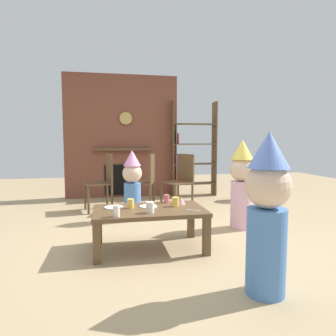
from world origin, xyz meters
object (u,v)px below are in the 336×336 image
at_px(coffee_table, 149,215).
at_px(paper_cup_center, 116,211).
at_px(bookshelf, 190,154).
at_px(child_by_the_chairs, 132,183).
at_px(potted_plant_tall, 249,180).
at_px(paper_plate_front, 148,206).
at_px(paper_cup_far_left, 131,204).
at_px(paper_cup_far_right, 176,202).
at_px(paper_plate_rear, 114,207).
at_px(dining_chair_left, 104,179).
at_px(dining_chair_right, 181,178).
at_px(paper_cup_near_right, 167,199).
at_px(child_with_cone_hat, 267,210).
at_px(child_in_pink, 242,182).
at_px(birthday_cake_slice, 181,200).
at_px(dining_chair_middle, 146,179).
at_px(paper_cup_near_left, 150,207).

distance_m(coffee_table, paper_cup_center, 0.45).
bearing_deg(bookshelf, child_by_the_chairs, -128.16).
bearing_deg(bookshelf, potted_plant_tall, -34.64).
bearing_deg(paper_plate_front, paper_cup_far_left, -174.94).
distance_m(paper_cup_far_right, paper_plate_rear, 0.65).
bearing_deg(dining_chair_left, dining_chair_right, 163.14).
relative_size(paper_cup_near_right, child_with_cone_hat, 0.08).
relative_size(paper_cup_center, child_in_pink, 0.09).
bearing_deg(paper_plate_rear, paper_cup_near_right, 15.40).
distance_m(bookshelf, child_with_cone_hat, 3.96).
relative_size(birthday_cake_slice, child_in_pink, 0.09).
relative_size(paper_cup_far_left, child_with_cone_hat, 0.08).
height_order(child_in_pink, dining_chair_right, child_in_pink).
distance_m(paper_plate_rear, dining_chair_left, 1.75).
distance_m(bookshelf, birthday_cake_slice, 2.85).
xyz_separation_m(coffee_table, paper_plate_front, (-0.00, 0.09, 0.07)).
bearing_deg(dining_chair_right, dining_chair_middle, -27.97).
relative_size(paper_cup_far_left, dining_chair_left, 0.11).
bearing_deg(child_by_the_chairs, paper_cup_far_right, 14.28).
height_order(bookshelf, paper_cup_far_right, bookshelf).
bearing_deg(paper_plate_rear, bookshelf, 59.88).
height_order(coffee_table, potted_plant_tall, potted_plant_tall).
bearing_deg(child_by_the_chairs, paper_cup_center, -14.16).
bearing_deg(child_by_the_chairs, paper_cup_far_left, -9.38).
relative_size(paper_plate_rear, birthday_cake_slice, 1.96).
bearing_deg(dining_chair_left, child_in_pink, 130.23).
bearing_deg(child_in_pink, paper_cup_center, 3.66).
bearing_deg(paper_cup_center, dining_chair_middle, 75.21).
height_order(bookshelf, paper_plate_rear, bookshelf).
xyz_separation_m(bookshelf, potted_plant_tall, (0.97, -0.67, -0.48)).
xyz_separation_m(paper_cup_far_right, paper_plate_front, (-0.29, 0.03, -0.04)).
bearing_deg(dining_chair_middle, paper_cup_near_right, 108.53).
bearing_deg(paper_cup_near_right, paper_plate_front, -140.66).
bearing_deg(paper_cup_far_right, paper_cup_center, -153.11).
bearing_deg(paper_cup_near_left, potted_plant_tall, 46.75).
distance_m(paper_cup_far_left, paper_plate_front, 0.19).
distance_m(coffee_table, child_by_the_chairs, 1.20).
distance_m(dining_chair_left, potted_plant_tall, 2.70).
bearing_deg(birthday_cake_slice, paper_cup_far_right, -131.31).
distance_m(paper_cup_near_left, dining_chair_middle, 1.95).
xyz_separation_m(bookshelf, paper_cup_far_left, (-1.42, -2.78, -0.38)).
bearing_deg(paper_cup_near_right, paper_cup_far_left, -153.65).
distance_m(child_by_the_chairs, dining_chair_middle, 0.64).
bearing_deg(paper_plate_rear, child_with_cone_hat, -48.33).
distance_m(coffee_table, birthday_cake_slice, 0.42).
bearing_deg(dining_chair_left, paper_cup_far_left, 87.49).
bearing_deg(paper_cup_far_right, child_by_the_chairs, 108.15).
relative_size(paper_cup_center, paper_cup_far_left, 1.12).
bearing_deg(coffee_table, potted_plant_tall, 44.78).
height_order(paper_plate_front, dining_chair_right, dining_chair_right).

